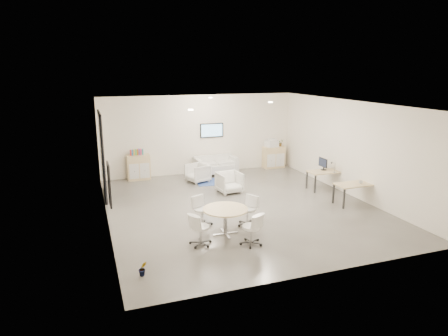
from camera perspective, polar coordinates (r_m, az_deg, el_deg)
name	(u,v)px	position (r m, az deg, el deg)	size (l,w,h in m)	color
room_shell	(241,157)	(12.17, 2.37, 1.61)	(9.60, 10.60, 4.80)	#53504C
glass_door	(102,153)	(13.82, -17.09, 2.08)	(0.09, 1.90, 2.85)	black
artwork	(109,185)	(9.81, -16.05, -2.31)	(0.05, 0.54, 1.04)	black
wall_tv	(212,130)	(16.44, -1.77, 5.40)	(0.98, 0.06, 0.58)	black
ceiling_spots	(225,103)	(12.64, 0.18, 9.33)	(3.14, 4.14, 0.03)	#FFEAC6
sideboard_left	(139,167)	(15.84, -12.10, 0.10)	(0.87, 0.45, 0.98)	#D7BD81
sideboard_right	(274,157)	(17.51, 7.10, 1.55)	(0.93, 0.45, 0.93)	#D7BD81
books	(137,152)	(15.71, -12.37, 2.21)	(0.50, 0.14, 0.22)	red
printer	(272,143)	(17.34, 6.83, 3.55)	(0.55, 0.49, 0.35)	white
loveseat	(215,166)	(16.35, -1.28, 0.33)	(1.75, 0.96, 0.63)	silver
blue_rug	(217,181)	(15.31, -1.01, -1.93)	(1.56, 1.04, 0.01)	#2E4E8F
armchair_left	(198,172)	(15.22, -3.77, -0.58)	(0.75, 0.70, 0.77)	silver
armchair_right	(229,181)	(13.89, 0.78, -1.92)	(0.78, 0.73, 0.80)	silver
desk_rear	(326,173)	(14.68, 14.35, -0.66)	(1.29, 0.65, 0.67)	#D7BD81
desk_front	(355,186)	(13.33, 18.25, -2.41)	(1.31, 0.67, 0.68)	#D7BD81
monitor	(323,164)	(14.71, 13.97, 0.61)	(0.20, 0.50, 0.44)	black
round_table	(225,212)	(10.35, 0.20, -6.24)	(1.17, 1.17, 0.71)	#D7BD81
meeting_chairs	(225,220)	(10.43, 0.20, -7.37)	(2.35, 2.35, 0.82)	white
plant_cabinet	(280,143)	(17.55, 8.01, 3.49)	(0.27, 0.30, 0.23)	#3F7F3F
plant_floor	(143,272)	(8.78, -11.51, -14.41)	(0.18, 0.32, 0.14)	#3F7F3F
cup	(361,182)	(13.32, 18.97, -1.89)	(0.13, 0.10, 0.13)	white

